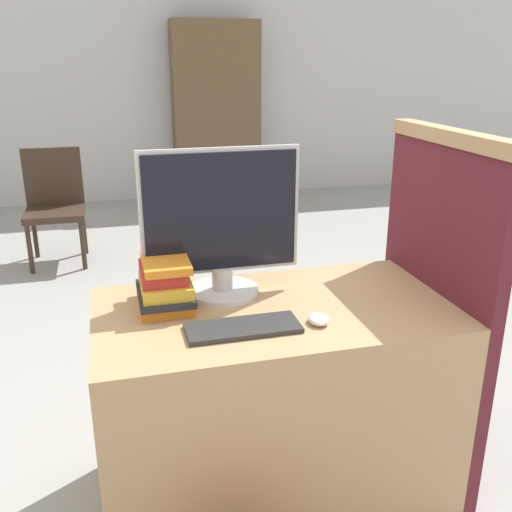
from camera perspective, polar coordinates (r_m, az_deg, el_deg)
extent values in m
cube|color=silver|center=(6.56, -10.86, 17.76)|extent=(12.00, 0.06, 2.80)
cube|color=tan|center=(2.09, 1.73, -14.67)|extent=(1.18, 0.66, 0.76)
cube|color=#5B1E28|center=(2.21, 17.25, -5.94)|extent=(0.05, 0.70, 1.27)
cube|color=tan|center=(2.03, 19.12, 11.18)|extent=(0.07, 0.70, 0.05)
cylinder|color=silver|center=(2.01, -3.36, -3.52)|extent=(0.25, 0.25, 0.02)
cylinder|color=silver|center=(1.99, -3.39, -2.21)|extent=(0.07, 0.07, 0.08)
cube|color=silver|center=(1.92, -3.56, 4.49)|extent=(0.54, 0.01, 0.43)
cube|color=black|center=(1.91, -3.53, 4.45)|extent=(0.51, 0.02, 0.40)
cube|color=#2D2D2D|center=(1.75, -1.32, -7.19)|extent=(0.35, 0.14, 0.02)
ellipsoid|color=white|center=(1.80, 6.24, -6.30)|extent=(0.06, 0.08, 0.03)
cube|color=orange|center=(1.93, -9.06, -4.47)|extent=(0.17, 0.23, 0.04)
cube|color=#232328|center=(1.91, -9.08, -3.72)|extent=(0.18, 0.25, 0.02)
cube|color=gold|center=(1.90, -9.02, -2.92)|extent=(0.16, 0.22, 0.04)
cube|color=#B72D28|center=(1.90, -9.32, -1.63)|extent=(0.14, 0.20, 0.04)
cube|color=orange|center=(1.89, -9.05, -0.61)|extent=(0.15, 0.23, 0.03)
cylinder|color=#38281E|center=(4.56, -21.68, 0.62)|extent=(0.04, 0.04, 0.38)
cylinder|color=#38281E|center=(4.52, -16.92, 1.03)|extent=(0.04, 0.04, 0.38)
cylinder|color=#38281E|center=(4.92, -21.23, 1.99)|extent=(0.04, 0.04, 0.38)
cylinder|color=#38281E|center=(4.88, -16.82, 2.38)|extent=(0.04, 0.04, 0.38)
cube|color=#38281E|center=(4.66, -19.45, 4.04)|extent=(0.44, 0.44, 0.05)
cube|color=#38281E|center=(4.80, -19.63, 7.52)|extent=(0.44, 0.04, 0.45)
cube|color=brown|center=(6.44, -3.99, 14.05)|extent=(0.94, 0.32, 1.91)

